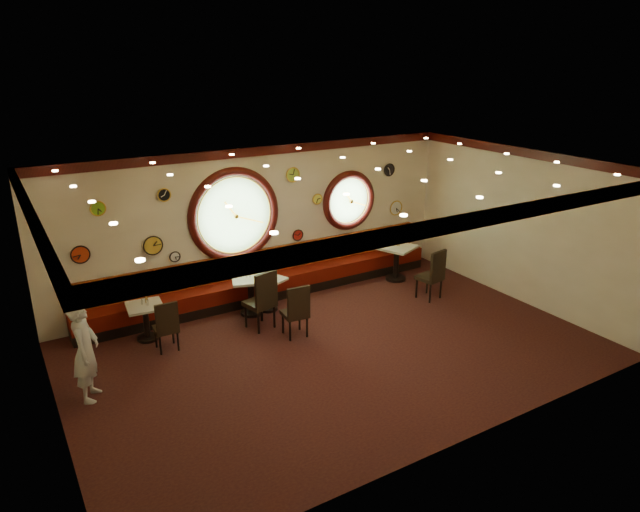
{
  "coord_description": "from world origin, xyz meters",
  "views": [
    {
      "loc": [
        -4.86,
        -7.53,
        4.94
      ],
      "look_at": [
        0.13,
        0.8,
        1.5
      ],
      "focal_mm": 32.0,
      "sensor_mm": 36.0,
      "label": 1
    }
  ],
  "objects": [
    {
      "name": "condiment_c_salt",
      "position": [
        -0.4,
        2.17,
        0.73
      ],
      "size": [
        0.04,
        0.04,
        0.11
      ],
      "primitive_type": "cylinder",
      "color": "#BBBCC0",
      "rests_on": "table_c"
    },
    {
      "name": "wall_clock_7",
      "position": [
        -2.3,
        2.96,
        1.5
      ],
      "size": [
        0.36,
        0.03,
        0.36
      ],
      "primitive_type": "cylinder",
      "rotation": [
        1.57,
        0.0,
        0.0
      ],
      "color": "gold",
      "rests_on": "wall_back"
    },
    {
      "name": "ceiling",
      "position": [
        0.0,
        0.0,
        3.2
      ],
      "size": [
        9.0,
        6.0,
        0.02
      ],
      "primitive_type": "cube",
      "color": "gold",
      "rests_on": "wall_back"
    },
    {
      "name": "condiment_a_bottle",
      "position": [
        -2.69,
        2.22,
        0.76
      ],
      "size": [
        0.05,
        0.05,
        0.16
      ],
      "primitive_type": "cylinder",
      "color": "orange",
      "rests_on": "table_a"
    },
    {
      "name": "wall_clock_3",
      "position": [
        0.75,
        2.96,
        2.55
      ],
      "size": [
        0.3,
        0.03,
        0.3
      ],
      "primitive_type": "cylinder",
      "rotation": [
        1.57,
        0.0,
        0.0
      ],
      "color": "#A1C83E",
      "rests_on": "wall_back"
    },
    {
      "name": "wall_front",
      "position": [
        0.0,
        -3.0,
        1.6
      ],
      "size": [
        9.0,
        0.02,
        3.2
      ],
      "primitive_type": "cube",
      "color": "beige",
      "rests_on": "floor"
    },
    {
      "name": "wall_clock_5",
      "position": [
        3.3,
        2.96,
        2.4
      ],
      "size": [
        0.28,
        0.03,
        0.28
      ],
      "primitive_type": "cylinder",
      "rotation": [
        1.57,
        0.0,
        0.0
      ],
      "color": "black",
      "rests_on": "wall_back"
    },
    {
      "name": "table_c",
      "position": [
        -0.3,
        2.15,
        0.43
      ],
      "size": [
        0.81,
        0.81,
        0.68
      ],
      "color": "black",
      "rests_on": "floor"
    },
    {
      "name": "condiment_a_pepper",
      "position": [
        -2.71,
        2.09,
        0.74
      ],
      "size": [
        0.04,
        0.04,
        0.11
      ],
      "primitive_type": "cylinder",
      "color": "silver",
      "rests_on": "table_a"
    },
    {
      "name": "condiment_c_pepper",
      "position": [
        -0.3,
        2.1,
        0.73
      ],
      "size": [
        0.04,
        0.04,
        0.11
      ],
      "primitive_type": "cylinder",
      "color": "silver",
      "rests_on": "table_c"
    },
    {
      "name": "chair_d",
      "position": [
        2.94,
        0.83,
        0.63
      ],
      "size": [
        0.54,
        0.54,
        0.68
      ],
      "rotation": [
        0.0,
        0.0,
        0.19
      ],
      "color": "black",
      "rests_on": "floor"
    },
    {
      "name": "wall_clock_6",
      "position": [
        -3.6,
        2.96,
        1.55
      ],
      "size": [
        0.32,
        0.03,
        0.32
      ],
      "primitive_type": "cylinder",
      "rotation": [
        1.57,
        0.0,
        0.0
      ],
      "color": "red",
      "rests_on": "wall_back"
    },
    {
      "name": "molding_front",
      "position": [
        0.0,
        -2.95,
        3.11
      ],
      "size": [
        9.0,
        0.1,
        0.18
      ],
      "primitive_type": "cube",
      "color": "#370B0A",
      "rests_on": "wall_back"
    },
    {
      "name": "molding_back",
      "position": [
        0.0,
        2.95,
        3.11
      ],
      "size": [
        9.0,
        0.1,
        0.18
      ],
      "primitive_type": "cube",
      "color": "#370B0A",
      "rests_on": "wall_back"
    },
    {
      "name": "banquette_seat",
      "position": [
        0.0,
        2.72,
        0.35
      ],
      "size": [
        8.0,
        0.55,
        0.3
      ],
      "primitive_type": "cube",
      "color": "#540C07",
      "rests_on": "banquette_base"
    },
    {
      "name": "porthole_right_frame",
      "position": [
        2.2,
        2.98,
        1.8
      ],
      "size": [
        1.38,
        0.18,
        1.38
      ],
      "primitive_type": "torus",
      "rotation": [
        1.57,
        0.0,
        0.0
      ],
      "color": "#370B0A",
      "rests_on": "wall_back"
    },
    {
      "name": "porthole_right_glass",
      "position": [
        2.2,
        3.0,
        1.8
      ],
      "size": [
        1.1,
        0.02,
        1.1
      ],
      "primitive_type": "cylinder",
      "rotation": [
        1.57,
        0.0,
        0.0
      ],
      "color": "#7EB76E",
      "rests_on": "wall_back"
    },
    {
      "name": "condiment_d_pepper",
      "position": [
        3.02,
        2.11,
        0.86
      ],
      "size": [
        0.03,
        0.03,
        0.09
      ],
      "primitive_type": "cylinder",
      "color": "silver",
      "rests_on": "table_d"
    },
    {
      "name": "table_b",
      "position": [
        -0.67,
        2.15,
        0.5
      ],
      "size": [
        0.91,
        0.91,
        0.79
      ],
      "color": "black",
      "rests_on": "floor"
    },
    {
      "name": "chair_a",
      "position": [
        -2.56,
        1.5,
        0.54
      ],
      "size": [
        0.4,
        0.4,
        0.58
      ],
      "rotation": [
        0.0,
        0.0,
        -0.02
      ],
      "color": "black",
      "rests_on": "floor"
    },
    {
      "name": "wall_clock_1",
      "position": [
        3.55,
        2.96,
        1.45
      ],
      "size": [
        0.34,
        0.03,
        0.34
      ],
      "primitive_type": "cylinder",
      "rotation": [
        1.57,
        0.0,
        0.0
      ],
      "color": "silver",
      "rests_on": "wall_back"
    },
    {
      "name": "wall_clock_0",
      "position": [
        -3.2,
        2.96,
        2.35
      ],
      "size": [
        0.26,
        0.03,
        0.26
      ],
      "primitive_type": "cylinder",
      "rotation": [
        1.57,
        0.0,
        0.0
      ],
      "color": "#75BE26",
      "rests_on": "wall_back"
    },
    {
      "name": "wall_back",
      "position": [
        0.0,
        3.0,
        1.6
      ],
      "size": [
        9.0,
        0.02,
        3.2
      ],
      "primitive_type": "cube",
      "color": "beige",
      "rests_on": "floor"
    },
    {
      "name": "table_d",
      "position": [
        2.97,
        2.13,
        0.51
      ],
      "size": [
        0.97,
        0.97,
        0.81
      ],
      "color": "black",
      "rests_on": "floor"
    },
    {
      "name": "condiment_b_bottle",
      "position": [
        -0.54,
        2.27,
        0.86
      ],
      "size": [
        0.05,
        0.05,
        0.15
      ],
      "primitive_type": "cylinder",
      "color": "gold",
      "rests_on": "table_b"
    },
    {
      "name": "waiter",
      "position": [
        -4.0,
        0.68,
        0.8
      ],
      "size": [
        0.58,
        0.69,
        1.6
      ],
      "primitive_type": "imported",
      "rotation": [
        0.0,
        0.0,
        1.16
      ],
      "color": "silver",
      "rests_on": "floor"
    },
    {
      "name": "condiment_a_salt",
      "position": [
        -2.79,
        2.18,
        0.73
      ],
      "size": [
        0.03,
        0.03,
        0.09
      ],
      "primitive_type": "cylinder",
      "color": "silver",
      "rests_on": "table_a"
    },
    {
      "name": "condiment_c_bottle",
      "position": [
        -0.22,
        2.22,
        0.76
      ],
      "size": [
        0.05,
        0.05,
        0.17
      ],
      "primitive_type": "cylinder",
      "color": "gold",
      "rests_on": "table_c"
    },
    {
      "name": "condiment_b_salt",
      "position": [
        -0.74,
        2.17,
        0.83
      ],
      "size": [
        0.03,
        0.03,
        0.09
      ],
      "primitive_type": "cylinder",
      "color": "silver",
      "rests_on": "table_b"
    },
    {
      "name": "condiment_b_pepper",
      "position": [
        -0.67,
        2.17,
        0.83
      ],
      "size": [
        0.03,
        0.03,
        0.09
      ],
      "primitive_type": "cylinder",
      "color": "silver",
      "rests_on": "table_b"
    },
    {
      "name": "molding_right",
      "position": [
        4.45,
        0.0,
        3.11
      ],
      "size": [
        0.1,
        6.0,
        0.18
      ],
      "primitive_type": "cube",
      "color": "#370B0A",
      "rests_on": "wall_back"
    },
    {
      "name": "wall_left",
      "position": [
        -4.5,
        0.0,
        1.6
      ],
      "size": [
        0.02,
        6.0,
        3.2
      ],
      "primitive_type": "cube",
      "color": "beige",
      "rests_on": "floor"
    },
    {
      "name": "porthole_right_ring",
      "position": [
        2.2,
        2.95,
        1.8
      ],
      "size": [
        1.09,
        0.03,
        1.09
      ],
      "primitive_type": "torus",
      "rotation": [
        1.57,
        0.0,
        0.0
      ],
      "color": "gold",
      "rests_on": "wall_back"
    },
    {
      "name": "porthole_left_frame",
      "position": [
        -0.6,
        2.98,
        1.85
      ],
      "size": [
        1.98,
        0.18,
        1.98
      ],
      "primitive_type": "torus",
      "rotation": [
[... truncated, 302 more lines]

